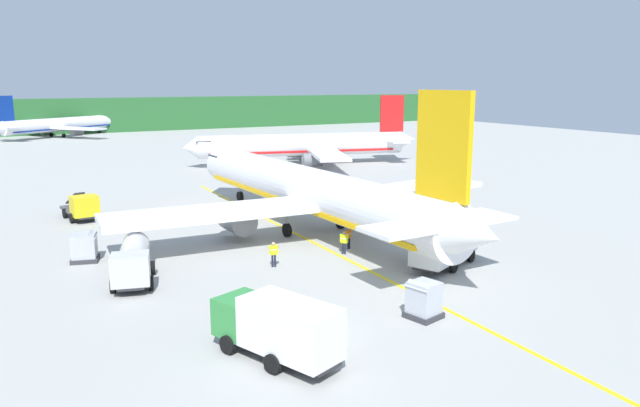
% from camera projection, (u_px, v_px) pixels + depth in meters
% --- Properties ---
extents(ground, '(240.00, 320.00, 0.20)m').
position_uv_depth(ground, '(125.00, 188.00, 71.12)').
color(ground, '#A8A8A3').
extents(distant_treeline, '(216.00, 6.00, 8.35)m').
position_uv_depth(distant_treeline, '(57.00, 116.00, 142.40)').
color(distant_treeline, '#28602D').
rests_on(distant_treeline, ground).
extents(airliner_foreground, '(34.64, 41.72, 11.90)m').
position_uv_depth(airliner_foreground, '(309.00, 191.00, 49.71)').
color(airliner_foreground, white).
rests_on(airliner_foreground, ground).
extents(airliner_mid_apron, '(35.76, 29.79, 10.32)m').
position_uv_depth(airliner_mid_apron, '(306.00, 145.00, 89.66)').
color(airliner_mid_apron, white).
rests_on(airliner_mid_apron, ground).
extents(airliner_far_taxiway, '(29.14, 24.82, 9.51)m').
position_uv_depth(airliner_far_taxiway, '(59.00, 125.00, 134.44)').
color(airliner_far_taxiway, white).
rests_on(airliner_far_taxiway, ground).
extents(service_truck_fuel, '(2.98, 6.14, 2.52)m').
position_uv_depth(service_truck_fuel, '(82.00, 207.00, 53.74)').
color(service_truck_fuel, yellow).
rests_on(service_truck_fuel, ground).
extents(service_truck_baggage, '(3.61, 6.95, 2.40)m').
position_uv_depth(service_truck_baggage, '(133.00, 260.00, 37.26)').
color(service_truck_baggage, silver).
rests_on(service_truck_baggage, ground).
extents(service_truck_catering, '(6.72, 4.72, 2.53)m').
position_uv_depth(service_truck_catering, '(445.00, 245.00, 40.32)').
color(service_truck_catering, white).
rests_on(service_truck_catering, ground).
extents(service_truck_pushback, '(4.38, 6.81, 2.91)m').
position_uv_depth(service_truck_pushback, '(277.00, 326.00, 26.66)').
color(service_truck_pushback, '#338C3F').
rests_on(service_truck_pushback, ground).
extents(cargo_container_near, '(1.98, 1.98, 2.10)m').
position_uv_depth(cargo_container_near, '(424.00, 300.00, 31.52)').
color(cargo_container_near, '#333338').
rests_on(cargo_container_near, ground).
extents(cargo_container_mid, '(2.19, 2.19, 2.10)m').
position_uv_depth(cargo_container_mid, '(85.00, 247.00, 41.55)').
color(cargo_container_mid, '#333338').
rests_on(cargo_container_mid, ground).
extents(crew_marshaller, '(0.37, 0.60, 1.61)m').
position_uv_depth(crew_marshaller, '(447.00, 227.00, 47.44)').
color(crew_marshaller, '#191E33').
rests_on(crew_marshaller, ground).
extents(crew_loader_left, '(0.48, 0.49, 1.70)m').
position_uv_depth(crew_loader_left, '(344.00, 241.00, 43.21)').
color(crew_loader_left, '#191E33').
rests_on(crew_loader_left, ground).
extents(crew_loader_right, '(0.60, 0.36, 1.76)m').
position_uv_depth(crew_loader_right, '(274.00, 252.00, 40.19)').
color(crew_loader_right, '#191E33').
rests_on(crew_loader_right, ground).
extents(crew_supervisor, '(0.56, 0.42, 1.71)m').
position_uv_depth(crew_supervisor, '(349.00, 236.00, 44.58)').
color(crew_supervisor, '#191E33').
rests_on(crew_supervisor, ground).
extents(apron_guide_line, '(0.30, 60.00, 0.01)m').
position_uv_depth(apron_guide_line, '(318.00, 245.00, 45.88)').
color(apron_guide_line, yellow).
rests_on(apron_guide_line, ground).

